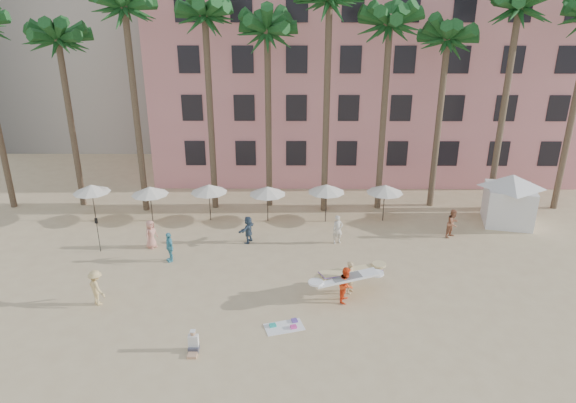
# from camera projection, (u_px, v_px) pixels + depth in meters

# --- Properties ---
(ground) EXTENTS (120.00, 120.00, 0.00)m
(ground) POSITION_uv_depth(u_px,v_px,m) (278.00, 328.00, 24.04)
(ground) COLOR #D1B789
(ground) RESTS_ON ground
(pink_hotel) EXTENTS (35.00, 14.00, 16.00)m
(pink_hotel) POSITION_uv_depth(u_px,v_px,m) (364.00, 77.00, 45.26)
(pink_hotel) COLOR pink
(pink_hotel) RESTS_ON ground
(palm_row) EXTENTS (44.40, 5.40, 16.30)m
(palm_row) POSITION_uv_depth(u_px,v_px,m) (290.00, 22.00, 33.24)
(palm_row) COLOR brown
(palm_row) RESTS_ON ground
(umbrella_row) EXTENTS (22.50, 2.70, 2.73)m
(umbrella_row) POSITION_uv_depth(u_px,v_px,m) (238.00, 189.00, 34.84)
(umbrella_row) COLOR #332B23
(umbrella_row) RESTS_ON ground
(cabana) EXTENTS (5.38, 5.38, 3.50)m
(cabana) POSITION_uv_depth(u_px,v_px,m) (510.00, 195.00, 34.60)
(cabana) COLOR white
(cabana) RESTS_ON ground
(beach_towel) EXTENTS (2.01, 1.47, 0.14)m
(beach_towel) POSITION_uv_depth(u_px,v_px,m) (285.00, 326.00, 24.11)
(beach_towel) COLOR white
(beach_towel) RESTS_ON ground
(carrier_yellow) EXTENTS (3.44, 2.11, 1.82)m
(carrier_yellow) POSITION_uv_depth(u_px,v_px,m) (351.00, 275.00, 26.57)
(carrier_yellow) COLOR tan
(carrier_yellow) RESTS_ON ground
(carrier_white) EXTENTS (3.36, 1.64, 1.90)m
(carrier_white) POSITION_uv_depth(u_px,v_px,m) (346.00, 283.00, 25.84)
(carrier_white) COLOR #FF4A1A
(carrier_white) RESTS_ON ground
(beachgoers) EXTENTS (21.37, 9.26, 1.88)m
(beachgoers) POSITION_uv_depth(u_px,v_px,m) (243.00, 243.00, 30.34)
(beachgoers) COLOR beige
(beachgoers) RESTS_ON ground
(paddle) EXTENTS (0.18, 0.04, 2.23)m
(paddle) POSITION_uv_depth(u_px,v_px,m) (98.00, 230.00, 30.80)
(paddle) COLOR black
(paddle) RESTS_ON ground
(seated_man) EXTENTS (0.45, 0.78, 1.02)m
(seated_man) POSITION_uv_depth(u_px,v_px,m) (193.00, 345.00, 22.30)
(seated_man) COLOR #3F3F4C
(seated_man) RESTS_ON ground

